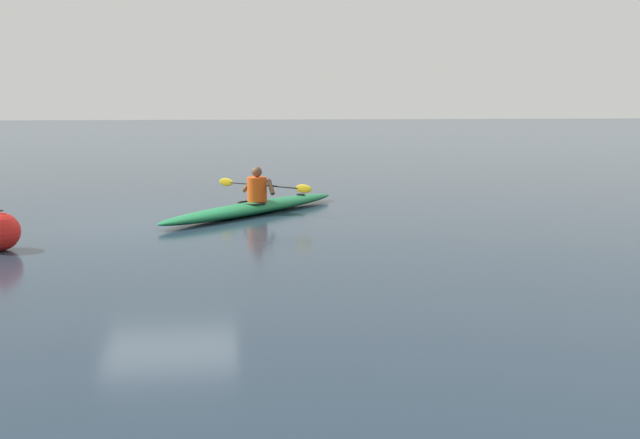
% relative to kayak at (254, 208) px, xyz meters
% --- Properties ---
extents(ground_plane, '(160.00, 160.00, 0.00)m').
position_rel_kayak_xyz_m(ground_plane, '(1.66, 1.07, -0.13)').
color(ground_plane, '#1E2D3D').
extents(kayak, '(4.02, 4.24, 0.25)m').
position_rel_kayak_xyz_m(kayak, '(0.00, 0.00, 0.00)').
color(kayak, '#19723F').
rests_on(kayak, ground).
extents(kayaker, '(1.84, 1.72, 0.71)m').
position_rel_kayak_xyz_m(kayaker, '(-0.08, -0.08, 0.41)').
color(kayaker, '#E04C14').
rests_on(kayaker, kayak).
extents(mooring_buoy_channel_marker, '(0.59, 0.59, 0.63)m').
position_rel_kayak_xyz_m(mooring_buoy_channel_marker, '(4.00, 3.27, 0.17)').
color(mooring_buoy_channel_marker, red).
rests_on(mooring_buoy_channel_marker, ground).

